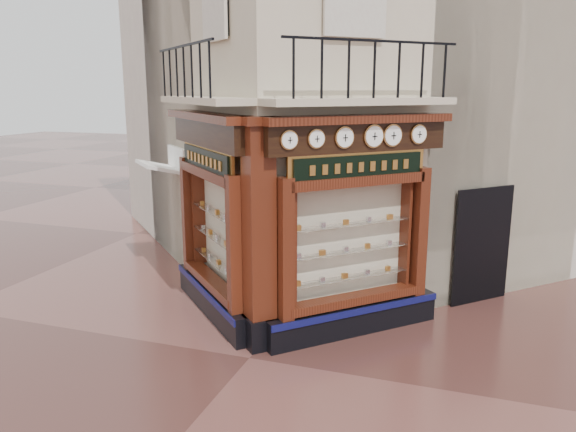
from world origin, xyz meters
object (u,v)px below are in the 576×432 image
at_px(clock_a, 289,140).
at_px(awning, 164,271).
at_px(corner_pilaster, 259,239).
at_px(signboard_left, 206,160).
at_px(clock_d, 374,136).
at_px(clock_e, 393,135).
at_px(clock_f, 419,134).
at_px(clock_b, 316,139).
at_px(signboard_right, 359,167).
at_px(clock_c, 344,138).

distance_m(clock_a, awning, 6.47).
distance_m(corner_pilaster, signboard_left, 2.12).
relative_size(corner_pilaster, clock_d, 9.97).
distance_m(clock_e, clock_f, 0.56).
bearing_deg(clock_d, clock_a, 180.00).
relative_size(clock_e, clock_f, 1.12).
bearing_deg(clock_a, clock_e, 0.00).
bearing_deg(clock_b, clock_a, 180.00).
bearing_deg(awning, clock_e, -151.69).
distance_m(clock_b, signboard_right, 1.05).
bearing_deg(signboard_left, clock_d, -133.78).
height_order(clock_e, clock_f, clock_e).
xyz_separation_m(clock_b, clock_c, (0.38, 0.38, 0.00)).
relative_size(corner_pilaster, signboard_left, 1.99).
bearing_deg(clock_b, clock_f, 0.00).
bearing_deg(corner_pilaster, clock_c, -17.28).
distance_m(corner_pilaster, clock_f, 3.39).
bearing_deg(clock_a, corner_pilaster, 129.45).
distance_m(clock_c, clock_d, 0.58).
relative_size(awning, signboard_right, 0.70).
distance_m(clock_f, awning, 7.26).
bearing_deg(clock_a, signboard_left, 107.05).
xyz_separation_m(corner_pilaster, clock_b, (0.90, 0.29, 1.67)).
bearing_deg(clock_c, clock_e, 0.00).
height_order(clock_b, clock_e, clock_e).
bearing_deg(clock_a, signboard_right, 4.52).
height_order(clock_b, clock_d, clock_d).
bearing_deg(signboard_right, awning, 113.48).
height_order(corner_pilaster, signboard_right, corner_pilaster).
bearing_deg(clock_f, corner_pilaster, 171.66).
distance_m(clock_e, signboard_right, 0.80).
relative_size(clock_a, signboard_right, 0.16).
relative_size(clock_d, clock_f, 1.14).
xyz_separation_m(clock_a, clock_b, (0.35, 0.35, -0.00)).
distance_m(clock_f, signboard_right, 1.28).
height_order(corner_pilaster, clock_e, corner_pilaster).
bearing_deg(clock_c, signboard_right, 16.34).
distance_m(clock_d, clock_f, 0.96).
height_order(clock_f, signboard_left, clock_f).
relative_size(clock_b, signboard_right, 0.16).
xyz_separation_m(corner_pilaster, clock_d, (1.68, 1.08, 1.67)).
height_order(clock_c, clock_e, clock_e).
xyz_separation_m(corner_pilaster, clock_a, (0.55, -0.05, 1.67)).
relative_size(clock_b, signboard_left, 0.16).
distance_m(signboard_left, signboard_right, 2.92).
distance_m(corner_pilaster, clock_d, 2.61).
bearing_deg(clock_f, clock_e, -180.00).
xyz_separation_m(clock_b, awning, (-4.69, 2.79, -3.62)).
distance_m(clock_b, clock_c, 0.53).
distance_m(clock_e, awning, 7.01).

